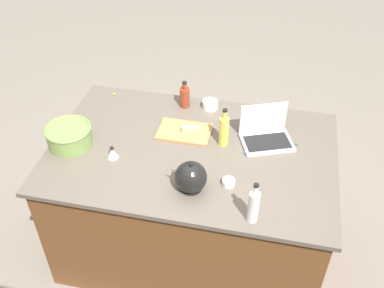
{
  "coord_description": "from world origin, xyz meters",
  "views": [
    {
      "loc": [
        -0.45,
        2.05,
        2.71
      ],
      "look_at": [
        0.0,
        0.0,
        0.95
      ],
      "focal_mm": 42.35,
      "sensor_mm": 36.0,
      "label": 1
    }
  ],
  "objects": [
    {
      "name": "ground_plane",
      "position": [
        0.0,
        0.0,
        0.0
      ],
      "size": [
        12.0,
        12.0,
        0.0
      ],
      "primitive_type": "plane",
      "color": "slate"
    },
    {
      "name": "butter_stick_left",
      "position": [
        0.04,
        -0.16,
        0.94
      ],
      "size": [
        0.11,
        0.05,
        0.04
      ],
      "primitive_type": "cube",
      "rotation": [
        0.0,
        0.0,
        0.1
      ],
      "color": "#F4E58C",
      "rests_on": "cutting_board"
    },
    {
      "name": "laptop",
      "position": [
        -0.43,
        -0.2,
        0.95
      ],
      "size": [
        0.37,
        0.33,
        0.22
      ],
      "color": "#B7B7BC",
      "rests_on": "island_counter"
    },
    {
      "name": "candy_0",
      "position": [
        -0.08,
        0.16,
        0.91
      ],
      "size": [
        0.02,
        0.02,
        0.02
      ],
      "primitive_type": "sphere",
      "color": "#CC3399",
      "rests_on": "island_counter"
    },
    {
      "name": "bottle_soy",
      "position": [
        0.15,
        -0.45,
        0.98
      ],
      "size": [
        0.07,
        0.07,
        0.19
      ],
      "color": "maroon",
      "rests_on": "island_counter"
    },
    {
      "name": "candy_1",
      "position": [
        -0.32,
        -0.03,
        0.91
      ],
      "size": [
        0.02,
        0.02,
        0.02
      ],
      "primitive_type": "sphere",
      "color": "blue",
      "rests_on": "island_counter"
    },
    {
      "name": "ramekin_small",
      "position": [
        -0.26,
        0.25,
        0.92
      ],
      "size": [
        0.07,
        0.07,
        0.04
      ],
      "primitive_type": "cylinder",
      "color": "white",
      "rests_on": "island_counter"
    },
    {
      "name": "candy_3",
      "position": [
        -0.62,
        -0.19,
        0.91
      ],
      "size": [
        0.02,
        0.02,
        0.02
      ],
      "primitive_type": "sphere",
      "color": "green",
      "rests_on": "island_counter"
    },
    {
      "name": "kettle",
      "position": [
        -0.06,
        0.31,
        0.98
      ],
      "size": [
        0.21,
        0.18,
        0.2
      ],
      "color": "black",
      "rests_on": "island_counter"
    },
    {
      "name": "cutting_board",
      "position": [
        0.08,
        -0.16,
        0.91
      ],
      "size": [
        0.34,
        0.22,
        0.02
      ],
      "primitive_type": "cube",
      "color": "#AD7F4C",
      "rests_on": "island_counter"
    },
    {
      "name": "island_counter",
      "position": [
        0.0,
        0.0,
        0.45
      ],
      "size": [
        1.75,
        1.13,
        0.9
      ],
      "color": "brown",
      "rests_on": "ground"
    },
    {
      "name": "ramekin_medium",
      "position": [
        -0.03,
        -0.46,
        0.93
      ],
      "size": [
        0.11,
        0.11,
        0.05
      ],
      "primitive_type": "cylinder",
      "color": "white",
      "rests_on": "island_counter"
    },
    {
      "name": "candy_2",
      "position": [
        0.67,
        -0.47,
        0.91
      ],
      "size": [
        0.02,
        0.02,
        0.02
      ],
      "primitive_type": "sphere",
      "color": "yellow",
      "rests_on": "island_counter"
    },
    {
      "name": "bottle_vinegar",
      "position": [
        -0.42,
        0.47,
        1.0
      ],
      "size": [
        0.06,
        0.06,
        0.26
      ],
      "color": "white",
      "rests_on": "island_counter"
    },
    {
      "name": "mixing_bowl_large",
      "position": [
        0.75,
        0.1,
        0.96
      ],
      "size": [
        0.28,
        0.28,
        0.12
      ],
      "color": "#72934C",
      "rests_on": "island_counter"
    },
    {
      "name": "bottle_oil",
      "position": [
        -0.18,
        -0.1,
        1.0
      ],
      "size": [
        0.06,
        0.06,
        0.26
      ],
      "color": "#DBC64C",
      "rests_on": "island_counter"
    },
    {
      "name": "kitchen_timer",
      "position": [
        0.45,
        0.16,
        0.94
      ],
      "size": [
        0.07,
        0.07,
        0.08
      ],
      "color": "#B2B2B7",
      "rests_on": "island_counter"
    }
  ]
}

